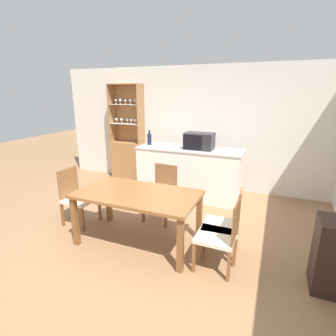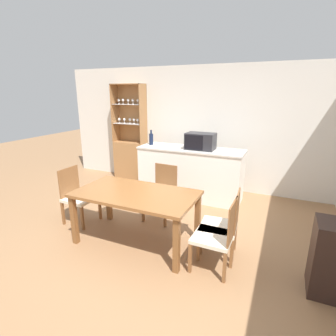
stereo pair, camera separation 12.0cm
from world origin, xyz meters
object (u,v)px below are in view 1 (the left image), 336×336
object	(u,v)px
dining_chair_head_far	(162,193)
dining_table	(138,199)
dining_chair_side_right_far	(225,224)
dining_chair_side_right_near	(220,235)
microwave	(199,141)
dining_chair_side_left_far	(78,197)
display_cabinet	(128,152)
wine_bottle	(149,139)

from	to	relation	value
dining_chair_head_far	dining_table	bearing A→B (deg)	93.45
dining_chair_side_right_far	dining_chair_side_right_near	bearing A→B (deg)	175.62
microwave	dining_chair_side_left_far	bearing A→B (deg)	-130.74
dining_chair_side_right_far	display_cabinet	bearing A→B (deg)	45.92
dining_chair_head_far	microwave	xyz separation A→B (m)	(0.31, 1.05, 0.71)
dining_table	microwave	size ratio (longest dim) A/B	3.05
microwave	wine_bottle	world-z (taller)	microwave
dining_chair_head_far	wine_bottle	size ratio (longest dim) A/B	2.94
dining_table	dining_chair_head_far	size ratio (longest dim) A/B	1.85
dining_chair_side_right_far	dining_chair_side_left_far	bearing A→B (deg)	85.65
dining_chair_side_right_near	dining_chair_side_left_far	world-z (taller)	same
dining_chair_head_far	microwave	size ratio (longest dim) A/B	1.65
display_cabinet	dining_chair_side_left_far	distance (m)	2.32
dining_chair_head_far	wine_bottle	bearing A→B (deg)	-51.83
display_cabinet	dining_chair_head_far	distance (m)	2.27
dining_chair_head_far	dining_chair_side_right_far	distance (m)	1.32
dining_chair_head_far	dining_chair_side_left_far	bearing A→B (deg)	33.08
dining_table	dining_chair_side_right_far	size ratio (longest dim) A/B	1.85
dining_chair_side_left_far	wine_bottle	distance (m)	1.90
dining_chair_side_left_far	wine_bottle	bearing A→B (deg)	168.04
dining_chair_head_far	microwave	bearing A→B (deg)	-102.73
dining_chair_side_left_far	microwave	size ratio (longest dim) A/B	1.65
display_cabinet	dining_chair_side_right_near	bearing A→B (deg)	-42.89
display_cabinet	dining_chair_side_left_far	size ratio (longest dim) A/B	2.49
dining_table	wine_bottle	bearing A→B (deg)	111.56
dining_chair_head_far	wine_bottle	xyz separation A→B (m)	(-0.74, 1.08, 0.67)
display_cabinet	microwave	size ratio (longest dim) A/B	4.11
dining_chair_head_far	dining_chair_side_right_near	size ratio (longest dim) A/B	1.00
dining_chair_head_far	dining_chair_side_right_near	distance (m)	1.47
dining_table	dining_chair_side_right_far	distance (m)	1.18
display_cabinet	wine_bottle	size ratio (longest dim) A/B	7.31
dining_chair_head_far	microwave	world-z (taller)	microwave
microwave	display_cabinet	bearing A→B (deg)	163.29
dining_chair_side_right_near	dining_chair_head_far	bearing A→B (deg)	52.18
dining_table	dining_chair_side_right_near	size ratio (longest dim) A/B	1.85
dining_chair_side_right_far	dining_chair_side_right_near	world-z (taller)	same
display_cabinet	microwave	bearing A→B (deg)	-16.71
dining_chair_side_right_near	dining_chair_side_left_far	size ratio (longest dim) A/B	1.00
dining_chair_side_right_near	dining_chair_side_left_far	bearing A→B (deg)	84.22
dining_table	wine_bottle	size ratio (longest dim) A/B	5.42
dining_chair_side_right_near	microwave	distance (m)	2.26
dining_table	microwave	distance (m)	1.93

